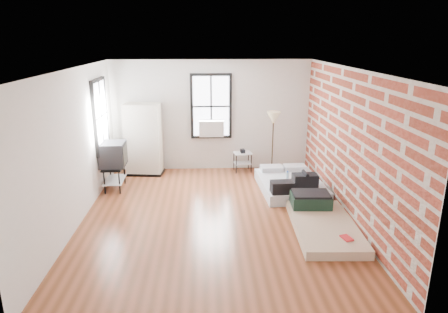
{
  "coord_description": "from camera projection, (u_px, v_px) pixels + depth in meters",
  "views": [
    {
      "loc": [
        -0.15,
        -7.0,
        3.33
      ],
      "look_at": [
        0.2,
        0.3,
        1.13
      ],
      "focal_mm": 32.0,
      "sensor_mm": 36.0,
      "label": 1
    }
  ],
  "objects": [
    {
      "name": "ground",
      "position": [
        214.0,
        217.0,
        7.66
      ],
      "size": [
        6.0,
        6.0,
        0.0
      ],
      "primitive_type": "plane",
      "color": "brown",
      "rests_on": "ground"
    },
    {
      "name": "room_shell",
      "position": [
        226.0,
        125.0,
        7.52
      ],
      "size": [
        5.02,
        6.02,
        2.8
      ],
      "color": "silver",
      "rests_on": "ground"
    },
    {
      "name": "mattress_main",
      "position": [
        291.0,
        184.0,
        8.96
      ],
      "size": [
        1.42,
        1.87,
        0.58
      ],
      "rotation": [
        0.0,
        0.0,
        0.05
      ],
      "color": "silver",
      "rests_on": "ground"
    },
    {
      "name": "mattress_bare",
      "position": [
        321.0,
        220.0,
        7.26
      ],
      "size": [
        1.15,
        2.07,
        0.44
      ],
      "rotation": [
        0.0,
        0.0,
        -0.05
      ],
      "color": "#C7AF8F",
      "rests_on": "ground"
    },
    {
      "name": "wardrobe",
      "position": [
        144.0,
        140.0,
        9.87
      ],
      "size": [
        0.95,
        0.61,
        1.78
      ],
      "rotation": [
        0.0,
        0.0,
        -0.11
      ],
      "color": "black",
      "rests_on": "ground"
    },
    {
      "name": "side_table",
      "position": [
        243.0,
        157.0,
        10.19
      ],
      "size": [
        0.48,
        0.41,
        0.58
      ],
      "rotation": [
        0.0,
        0.0,
        0.13
      ],
      "color": "black",
      "rests_on": "ground"
    },
    {
      "name": "floor_lamp",
      "position": [
        273.0,
        121.0,
        9.89
      ],
      "size": [
        0.33,
        0.33,
        1.55
      ],
      "color": "#312410",
      "rests_on": "ground"
    },
    {
      "name": "tv_stand",
      "position": [
        113.0,
        156.0,
        8.89
      ],
      "size": [
        0.56,
        0.78,
        1.09
      ],
      "rotation": [
        0.0,
        0.0,
        0.02
      ],
      "color": "black",
      "rests_on": "ground"
    }
  ]
}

